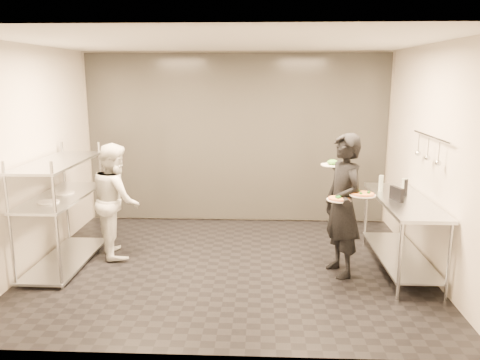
{
  "coord_description": "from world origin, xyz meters",
  "views": [
    {
      "loc": [
        0.4,
        -5.67,
        2.41
      ],
      "look_at": [
        0.14,
        0.19,
        1.1
      ],
      "focal_mm": 35.0,
      "sensor_mm": 36.0,
      "label": 1
    }
  ],
  "objects_px": {
    "pass_rack": "(61,207)",
    "prep_counter": "(402,222)",
    "chef": "(116,200)",
    "pos_monitor": "(397,194)",
    "pizza_plate_far": "(363,194)",
    "bottle_clear": "(404,187)",
    "salad_plate": "(333,164)",
    "pizza_plate_near": "(339,199)",
    "waiter": "(343,206)",
    "bottle_green": "(381,183)",
    "bottle_dark": "(405,187)"
  },
  "relations": [
    {
      "from": "pass_rack",
      "to": "bottle_green",
      "type": "distance_m",
      "value": 4.16
    },
    {
      "from": "chef",
      "to": "waiter",
      "type": "bearing_deg",
      "value": -124.36
    },
    {
      "from": "pass_rack",
      "to": "pizza_plate_far",
      "type": "distance_m",
      "value": 3.76
    },
    {
      "from": "bottle_green",
      "to": "bottle_dark",
      "type": "bearing_deg",
      "value": -41.82
    },
    {
      "from": "pos_monitor",
      "to": "bottle_clear",
      "type": "xyz_separation_m",
      "value": [
        0.16,
        0.25,
        0.03
      ]
    },
    {
      "from": "chef",
      "to": "salad_plate",
      "type": "height_order",
      "value": "chef"
    },
    {
      "from": "salad_plate",
      "to": "pos_monitor",
      "type": "xyz_separation_m",
      "value": [
        0.75,
        -0.23,
        -0.33
      ]
    },
    {
      "from": "pass_rack",
      "to": "waiter",
      "type": "xyz_separation_m",
      "value": [
        3.55,
        -0.17,
        0.11
      ]
    },
    {
      "from": "waiter",
      "to": "bottle_dark",
      "type": "relative_size",
      "value": 7.94
    },
    {
      "from": "pass_rack",
      "to": "bottle_green",
      "type": "xyz_separation_m",
      "value": [
        4.13,
        0.39,
        0.26
      ]
    },
    {
      "from": "waiter",
      "to": "bottle_green",
      "type": "bearing_deg",
      "value": 114.45
    },
    {
      "from": "prep_counter",
      "to": "salad_plate",
      "type": "relative_size",
      "value": 6.07
    },
    {
      "from": "pos_monitor",
      "to": "pizza_plate_far",
      "type": "bearing_deg",
      "value": -161.88
    },
    {
      "from": "prep_counter",
      "to": "bottle_dark",
      "type": "distance_m",
      "value": 0.44
    },
    {
      "from": "waiter",
      "to": "bottle_clear",
      "type": "height_order",
      "value": "waiter"
    },
    {
      "from": "bottle_dark",
      "to": "pizza_plate_near",
      "type": "bearing_deg",
      "value": -148.78
    },
    {
      "from": "pos_monitor",
      "to": "bottle_dark",
      "type": "relative_size",
      "value": 1.07
    },
    {
      "from": "pass_rack",
      "to": "bottle_clear",
      "type": "bearing_deg",
      "value": 2.26
    },
    {
      "from": "waiter",
      "to": "pos_monitor",
      "type": "height_order",
      "value": "waiter"
    },
    {
      "from": "pizza_plate_near",
      "to": "pos_monitor",
      "type": "distance_m",
      "value": 0.81
    },
    {
      "from": "pass_rack",
      "to": "prep_counter",
      "type": "distance_m",
      "value": 4.33
    },
    {
      "from": "pizza_plate_near",
      "to": "salad_plate",
      "type": "relative_size",
      "value": 0.96
    },
    {
      "from": "pass_rack",
      "to": "bottle_green",
      "type": "height_order",
      "value": "pass_rack"
    },
    {
      "from": "pizza_plate_near",
      "to": "waiter",
      "type": "bearing_deg",
      "value": 68.43
    },
    {
      "from": "bottle_dark",
      "to": "pizza_plate_far",
      "type": "bearing_deg",
      "value": -138.02
    },
    {
      "from": "pass_rack",
      "to": "salad_plate",
      "type": "bearing_deg",
      "value": 2.57
    },
    {
      "from": "prep_counter",
      "to": "pizza_plate_near",
      "type": "distance_m",
      "value": 1.03
    },
    {
      "from": "pizza_plate_far",
      "to": "waiter",
      "type": "bearing_deg",
      "value": 123.84
    },
    {
      "from": "bottle_green",
      "to": "prep_counter",
      "type": "bearing_deg",
      "value": -62.96
    },
    {
      "from": "prep_counter",
      "to": "pizza_plate_near",
      "type": "xyz_separation_m",
      "value": [
        -0.87,
        -0.39,
        0.39
      ]
    },
    {
      "from": "chef",
      "to": "pos_monitor",
      "type": "height_order",
      "value": "chef"
    },
    {
      "from": "pos_monitor",
      "to": "bottle_clear",
      "type": "height_order",
      "value": "bottle_clear"
    },
    {
      "from": "salad_plate",
      "to": "pos_monitor",
      "type": "height_order",
      "value": "salad_plate"
    },
    {
      "from": "pos_monitor",
      "to": "bottle_green",
      "type": "distance_m",
      "value": 0.47
    },
    {
      "from": "prep_counter",
      "to": "bottle_clear",
      "type": "xyz_separation_m",
      "value": [
        0.04,
        0.17,
        0.41
      ]
    },
    {
      "from": "chef",
      "to": "pizza_plate_near",
      "type": "bearing_deg",
      "value": -128.88
    },
    {
      "from": "bottle_green",
      "to": "bottle_clear",
      "type": "distance_m",
      "value": 0.32
    },
    {
      "from": "waiter",
      "to": "pass_rack",
      "type": "bearing_deg",
      "value": -111.94
    },
    {
      "from": "pass_rack",
      "to": "pizza_plate_far",
      "type": "xyz_separation_m",
      "value": [
        3.72,
        -0.43,
        0.32
      ]
    },
    {
      "from": "prep_counter",
      "to": "chef",
      "type": "distance_m",
      "value": 3.75
    },
    {
      "from": "waiter",
      "to": "pizza_plate_near",
      "type": "distance_m",
      "value": 0.28
    },
    {
      "from": "prep_counter",
      "to": "pos_monitor",
      "type": "relative_size",
      "value": 7.61
    },
    {
      "from": "bottle_clear",
      "to": "pizza_plate_far",
      "type": "bearing_deg",
      "value": -137.3
    },
    {
      "from": "pizza_plate_near",
      "to": "bottle_dark",
      "type": "relative_size",
      "value": 1.29
    },
    {
      "from": "waiter",
      "to": "bottle_clear",
      "type": "relative_size",
      "value": 7.88
    },
    {
      "from": "bottle_green",
      "to": "pos_monitor",
      "type": "bearing_deg",
      "value": -80.68
    },
    {
      "from": "pizza_plate_far",
      "to": "pos_monitor",
      "type": "distance_m",
      "value": 0.61
    },
    {
      "from": "bottle_green",
      "to": "salad_plate",
      "type": "bearing_deg",
      "value": -161.15
    },
    {
      "from": "pass_rack",
      "to": "bottle_clear",
      "type": "height_order",
      "value": "pass_rack"
    },
    {
      "from": "pizza_plate_near",
      "to": "bottle_clear",
      "type": "relative_size",
      "value": 1.28
    }
  ]
}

